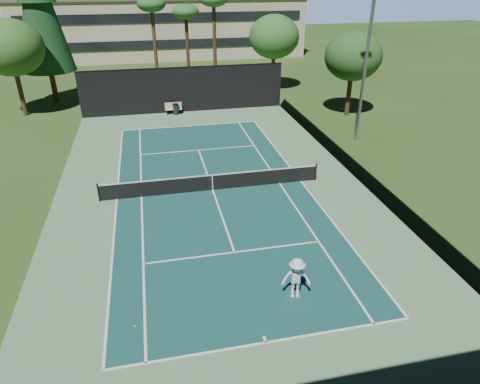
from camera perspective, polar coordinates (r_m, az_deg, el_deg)
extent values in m
plane|color=#2C4A1B|center=(25.25, -3.66, 0.24)|extent=(160.00, 160.00, 0.00)
cube|color=#608960|center=(25.25, -3.67, 0.25)|extent=(18.00, 32.00, 0.01)
cube|color=#164844|center=(25.24, -3.67, 0.27)|extent=(10.97, 23.77, 0.01)
cube|color=white|center=(15.82, 3.49, -19.40)|extent=(10.97, 0.10, 0.01)
cube|color=white|center=(36.14, -6.65, 8.76)|extent=(10.97, 0.10, 0.01)
cube|color=white|center=(19.84, -0.75, -8.03)|extent=(8.23, 0.10, 0.01)
cube|color=white|center=(31.02, -5.52, 5.59)|extent=(8.23, 0.10, 0.01)
cube|color=white|center=(25.15, -16.10, -0.94)|extent=(0.10, 23.77, 0.01)
cube|color=white|center=(26.50, 8.13, 1.44)|extent=(0.10, 23.77, 0.01)
cube|color=white|center=(25.06, -13.00, -0.64)|extent=(0.10, 23.77, 0.01)
cube|color=white|center=(26.08, 5.30, 1.16)|extent=(0.10, 23.77, 0.01)
cube|color=white|center=(25.24, -3.67, 0.28)|extent=(0.10, 12.80, 0.01)
cube|color=white|center=(15.92, 3.34, -19.01)|extent=(0.10, 0.30, 0.01)
cube|color=white|center=(36.00, -6.62, 8.68)|extent=(0.10, 0.30, 0.01)
cylinder|color=black|center=(25.01, -18.34, -0.08)|extent=(0.10, 0.10, 1.10)
cylinder|color=black|center=(26.58, 10.06, 2.64)|extent=(0.10, 0.10, 1.10)
cube|color=black|center=(25.02, -3.70, 1.26)|extent=(12.80, 0.02, 0.92)
cube|color=white|center=(24.81, -3.73, 2.26)|extent=(12.80, 0.04, 0.07)
cube|color=white|center=(25.02, -3.70, 1.26)|extent=(0.05, 0.03, 0.92)
cube|color=black|center=(39.52, -7.49, 13.34)|extent=(18.00, 0.04, 4.00)
cube|color=black|center=(27.08, 15.46, 5.86)|extent=(0.04, 32.00, 4.00)
cube|color=black|center=(24.88, -24.75, 2.29)|extent=(0.04, 32.00, 4.00)
cube|color=black|center=(39.09, -7.67, 16.18)|extent=(18.00, 0.06, 0.06)
imported|color=white|center=(17.11, 7.53, -11.33)|extent=(1.27, 0.91, 1.79)
sphere|color=#B4D12F|center=(16.75, -13.81, -16.96)|extent=(0.07, 0.07, 0.07)
sphere|color=#DCF437|center=(25.84, -10.11, 0.60)|extent=(0.06, 0.06, 0.06)
sphere|color=gold|center=(27.30, -4.61, 2.48)|extent=(0.06, 0.06, 0.06)
sphere|color=#C3DE32|center=(29.68, -9.14, 4.33)|extent=(0.06, 0.06, 0.06)
cube|color=beige|center=(39.39, -8.84, 10.86)|extent=(1.50, 0.45, 0.05)
cube|color=beige|center=(39.50, -8.89, 11.36)|extent=(1.50, 0.06, 0.55)
cube|color=black|center=(39.43, -9.69, 10.45)|extent=(0.06, 0.40, 0.42)
cube|color=black|center=(39.49, -7.93, 10.60)|extent=(0.06, 0.40, 0.42)
cylinder|color=black|center=(39.26, -8.54, 10.83)|extent=(0.52, 0.52, 0.90)
cylinder|color=black|center=(39.13, -8.59, 11.49)|extent=(0.56, 0.56, 0.05)
cylinder|color=#44321D|center=(46.13, -23.63, 13.13)|extent=(0.50, 0.50, 3.60)
cone|color=#15391B|center=(45.16, -25.46, 21.92)|extent=(4.80, 4.80, 12.00)
cylinder|color=#4C3320|center=(46.80, -11.23, 18.13)|extent=(0.36, 0.36, 8.55)
ellipsoid|color=#295A28|center=(46.33, -11.75, 23.33)|extent=(2.80, 2.80, 1.54)
cylinder|color=#402C1B|center=(49.06, -6.99, 18.31)|extent=(0.36, 0.36, 7.65)
ellipsoid|color=#2C5F2B|center=(48.60, -7.27, 22.76)|extent=(2.80, 2.80, 1.54)
cylinder|color=#422E1C|center=(46.32, -3.38, 18.76)|extent=(0.36, 0.36, 9.00)
cylinder|color=#432A1C|center=(47.17, 4.40, 15.50)|extent=(0.40, 0.40, 3.52)
ellipsoid|color=#2C6025|center=(46.54, 4.57, 19.94)|extent=(5.12, 5.12, 4.35)
cylinder|color=#4B3120|center=(39.55, 14.26, 12.23)|extent=(0.40, 0.40, 3.30)
ellipsoid|color=#27511F|center=(38.83, 14.87, 17.13)|extent=(4.80, 4.80, 4.08)
cylinder|color=#4A3420|center=(42.76, -27.14, 11.51)|extent=(0.40, 0.40, 3.74)
ellipsoid|color=#305E24|center=(42.05, -28.32, 16.58)|extent=(5.44, 5.44, 4.62)
cube|color=#C0B695|center=(68.71, -10.21, 20.87)|extent=(40.00, 12.00, 8.00)
cube|color=black|center=(62.92, -9.76, 18.84)|extent=(38.00, 0.15, 1.20)
cube|color=black|center=(62.51, -10.02, 21.91)|extent=(38.00, 0.15, 1.20)
cylinder|color=gray|center=(32.52, 16.48, 16.66)|extent=(0.24, 0.24, 12.00)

